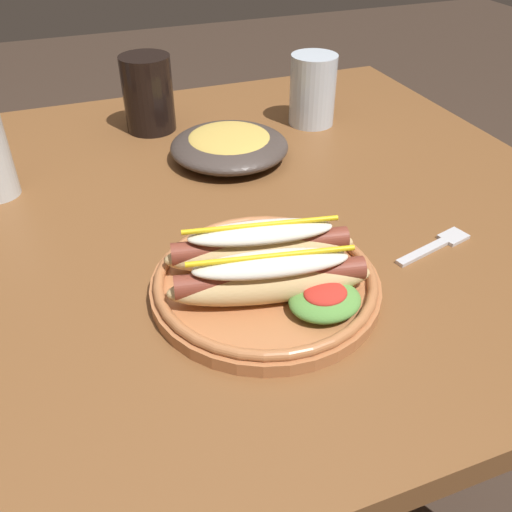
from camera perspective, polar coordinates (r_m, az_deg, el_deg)
name	(u,v)px	position (r m, az deg, el deg)	size (l,w,h in m)	color
ground_plane	(205,499)	(1.33, -5.31, -23.62)	(8.00, 8.00, 0.00)	#3D2D23
dining_table	(181,268)	(0.85, -7.68, -1.22)	(1.18, 0.96, 0.74)	brown
hot_dog_plate	(268,275)	(0.62, 1.23, -1.92)	(0.26, 0.26, 0.08)	#B77042
fork	(437,245)	(0.75, 18.13, 1.10)	(0.12, 0.05, 0.00)	silver
soda_cup	(148,94)	(1.03, -11.03, 16.05)	(0.09, 0.09, 0.13)	black
water_cup	(313,90)	(1.05, 5.84, 16.60)	(0.08, 0.08, 0.12)	silver
side_bowl	(229,145)	(0.92, -2.75, 11.34)	(0.19, 0.19, 0.05)	#423833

